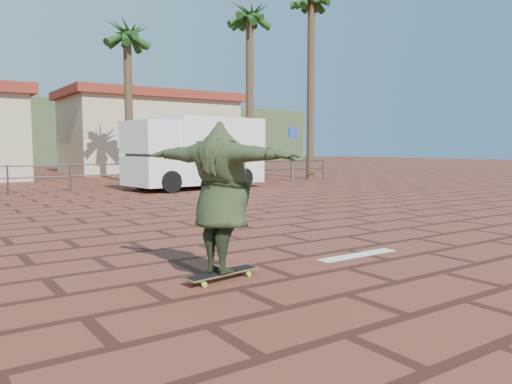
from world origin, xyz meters
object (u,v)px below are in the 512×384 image
Objects in this scene: skateboarder at (222,198)px; longboard at (222,274)px; car_white at (190,165)px; campervan at (196,151)px.

longboard is at bearing 114.95° from skateboarder.
car_white is at bearing -45.82° from skateboarder.
skateboarder reaches higher than car_white.
skateboarder reaches higher than longboard.
campervan is 1.07× the size of car_white.
longboard is 0.18× the size of campervan.
longboard is 0.90m from skateboarder.
campervan is (6.00, 12.02, 1.34)m from longboard.
campervan is at bearing 156.75° from car_white.
car_white is at bearing 61.45° from campervan.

